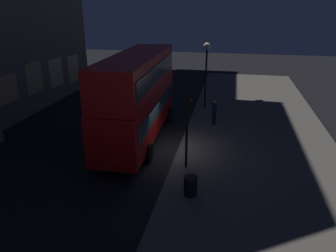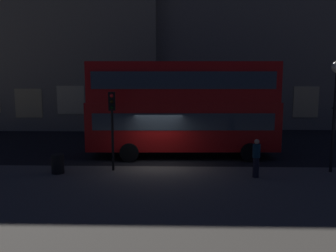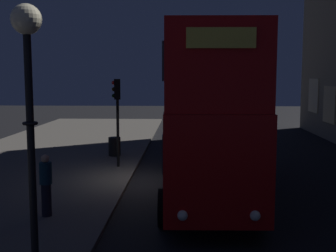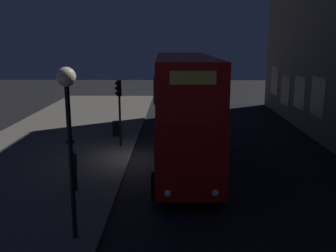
{
  "view_description": "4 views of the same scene",
  "coord_description": "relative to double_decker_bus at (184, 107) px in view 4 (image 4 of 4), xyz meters",
  "views": [
    {
      "loc": [
        -16.33,
        -3.33,
        7.92
      ],
      "look_at": [
        0.48,
        0.1,
        1.31
      ],
      "focal_mm": 33.91,
      "sensor_mm": 36.0,
      "label": 1
    },
    {
      "loc": [
        1.01,
        -18.53,
        4.91
      ],
      "look_at": [
        0.51,
        -0.03,
        2.05
      ],
      "focal_mm": 40.22,
      "sensor_mm": 36.0,
      "label": 2
    },
    {
      "loc": [
        15.79,
        1.48,
        3.97
      ],
      "look_at": [
        0.29,
        0.86,
        2.14
      ],
      "focal_mm": 45.97,
      "sensor_mm": 36.0,
      "label": 3
    },
    {
      "loc": [
        18.57,
        1.61,
        5.92
      ],
      "look_at": [
        -0.97,
        1.34,
        1.53
      ],
      "focal_mm": 40.65,
      "sensor_mm": 36.0,
      "label": 4
    }
  ],
  "objects": [
    {
      "name": "street_lamp",
      "position": [
        6.87,
        -3.44,
        1.11
      ],
      "size": [
        0.55,
        0.55,
        5.11
      ],
      "color": "black",
      "rests_on": "sidewalk_slab"
    },
    {
      "name": "ground_plane",
      "position": [
        -1.26,
        -2.1,
        -2.93
      ],
      "size": [
        80.0,
        80.0,
        0.0
      ],
      "primitive_type": "plane",
      "color": "black"
    },
    {
      "name": "traffic_light_near_kerb",
      "position": [
        -3.3,
        -3.47,
        -0.14
      ],
      "size": [
        0.35,
        0.38,
        3.7
      ],
      "rotation": [
        0.0,
        0.0,
        0.14
      ],
      "color": "black",
      "rests_on": "sidewalk_slab"
    },
    {
      "name": "pedestrian",
      "position": [
        3.2,
        -4.42,
        -1.93
      ],
      "size": [
        0.34,
        0.34,
        1.72
      ],
      "rotation": [
        0.0,
        0.0,
        0.51
      ],
      "color": "black",
      "rests_on": "sidewalk_slab"
    },
    {
      "name": "litter_bin",
      "position": [
        -5.76,
        -4.01,
        -2.37
      ],
      "size": [
        0.58,
        0.58,
        0.89
      ],
      "primitive_type": "cylinder",
      "color": "black",
      "rests_on": "sidewalk_slab"
    },
    {
      "name": "double_decker_bus",
      "position": [
        0.0,
        0.0,
        0.0
      ],
      "size": [
        10.54,
        3.04,
        5.25
      ],
      "rotation": [
        0.0,
        0.0,
        0.03
      ],
      "color": "#B20F0F",
      "rests_on": "ground"
    },
    {
      "name": "sidewalk_slab",
      "position": [
        -1.26,
        -7.26,
        -2.87
      ],
      "size": [
        44.0,
        9.15,
        0.12
      ],
      "primitive_type": "cube",
      "color": "#5B564F",
      "rests_on": "ground"
    }
  ]
}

